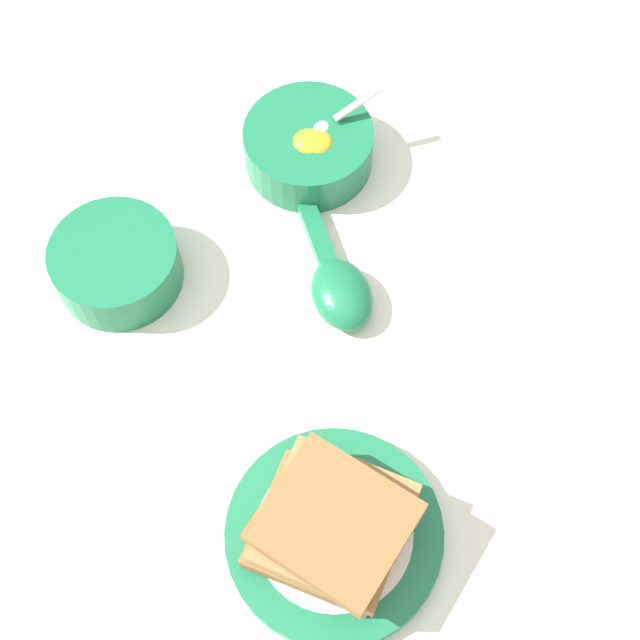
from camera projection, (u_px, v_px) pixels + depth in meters
ground_plane at (336, 365)px, 0.83m from camera, size 3.00×3.00×0.00m
egg_bowl at (309, 146)px, 0.91m from camera, size 0.14×0.13×0.08m
toast_plate at (334, 534)px, 0.75m from camera, size 0.18×0.18×0.02m
toast_sandwich at (331, 525)px, 0.72m from camera, size 0.13×0.13×0.05m
soup_spoon at (338, 285)px, 0.85m from camera, size 0.13×0.15×0.04m
congee_bowl at (116, 263)px, 0.85m from camera, size 0.12×0.12×0.05m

